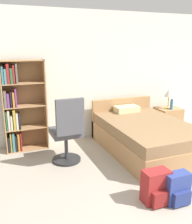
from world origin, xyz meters
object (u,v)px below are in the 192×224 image
object	(u,v)px
backpack_blue	(177,189)
bookshelf	(19,107)
backpack_red	(156,187)
water_bottle	(172,105)
office_chair	(67,132)
bed	(145,135)
nightstand	(168,119)
table_lamp	(169,93)

from	to	relation	value
backpack_blue	bookshelf	bearing A→B (deg)	123.95
backpack_red	water_bottle	bearing A→B (deg)	48.99
office_chair	backpack_blue	bearing A→B (deg)	-57.84
bed	water_bottle	size ratio (longest dim) A/B	8.94
water_bottle	office_chair	bearing A→B (deg)	-165.49
backpack_red	nightstand	bearing A→B (deg)	50.24
office_chair	backpack_red	distance (m)	1.66
bed	table_lamp	xyz separation A→B (m)	(1.09, 0.77, 0.58)
table_lamp	water_bottle	xyz separation A→B (m)	(0.00, -0.11, -0.23)
office_chair	nightstand	world-z (taller)	office_chair
bed	backpack_red	xyz separation A→B (m)	(-0.75, -1.46, -0.09)
bed	office_chair	xyz separation A→B (m)	(-1.49, -0.01, 0.26)
backpack_blue	backpack_red	bearing A→B (deg)	155.95
bed	office_chair	bearing A→B (deg)	-179.64
water_bottle	table_lamp	bearing A→B (deg)	91.28
bookshelf	backpack_blue	distance (m)	3.01
office_chair	bookshelf	bearing A→B (deg)	126.91
nightstand	backpack_red	bearing A→B (deg)	-129.76
bookshelf	bed	distance (m)	2.39
office_chair	table_lamp	xyz separation A→B (m)	(2.58, 0.78, 0.33)
table_lamp	water_bottle	bearing A→B (deg)	-88.72
office_chair	backpack_blue	size ratio (longest dim) A/B	2.85
bed	backpack_red	size ratio (longest dim) A/B	4.90
table_lamp	backpack_red	distance (m)	2.97
office_chair	backpack_blue	world-z (taller)	office_chair
backpack_blue	nightstand	bearing A→B (deg)	55.23
bed	water_bottle	world-z (taller)	bed
water_bottle	backpack_red	distance (m)	2.84
nightstand	table_lamp	bearing A→B (deg)	-166.44
nightstand	bed	bearing A→B (deg)	-145.08
office_chair	backpack_red	size ratio (longest dim) A/B	2.68
bookshelf	nightstand	xyz separation A→B (m)	(3.26, -0.10, -0.57)
bed	office_chair	world-z (taller)	office_chair
table_lamp	backpack_red	bearing A→B (deg)	-129.51
office_chair	backpack_blue	xyz separation A→B (m)	(0.98, -1.55, -0.36)
bookshelf	backpack_blue	size ratio (longest dim) A/B	4.18
backpack_blue	bed	bearing A→B (deg)	71.89
water_bottle	backpack_red	xyz separation A→B (m)	(-1.84, -2.12, -0.44)
backpack_red	backpack_blue	bearing A→B (deg)	-24.05
backpack_blue	backpack_red	distance (m)	0.26
bookshelf	nightstand	world-z (taller)	bookshelf
bookshelf	table_lamp	bearing A→B (deg)	-1.84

